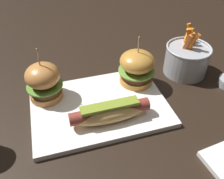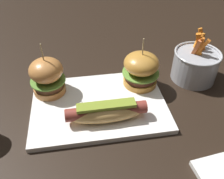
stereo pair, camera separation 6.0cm
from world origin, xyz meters
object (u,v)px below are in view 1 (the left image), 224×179
Objects in this scene: slider_right at (137,67)px; fries_bucket at (187,59)px; hot_dog at (110,112)px; platter_main at (99,106)px; slider_left at (44,81)px.

slider_right is 0.98× the size of fries_bucket.
hot_dog is 0.17m from slider_right.
slider_right reaches higher than fries_bucket.
fries_bucket is at bearing 26.97° from hot_dog.
platter_main is 0.15m from slider_left.
slider_left is 0.41m from fries_bucket.
hot_dog is 1.36× the size of slider_right.
slider_left is (-0.14, 0.13, 0.03)m from hot_dog.
slider_right reaches higher than platter_main.
hot_dog is 0.31m from fries_bucket.
slider_right is (0.11, 0.12, 0.02)m from hot_dog.
slider_left reaches higher than fries_bucket.
platter_main is 0.07m from hot_dog.
platter_main is 1.79× the size of hot_dog.
slider_right is at bearing 27.01° from platter_main.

